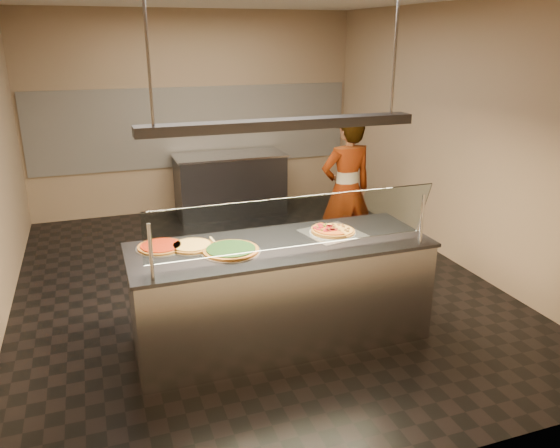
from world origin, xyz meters
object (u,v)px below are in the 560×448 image
object	(u,v)px
pizza_spinach	(231,250)
pizza_tomato	(161,246)
pizza_cheese	(192,246)
prep_table	(230,184)
sneeze_guard	(295,223)
worker	(346,190)
half_pizza_pepperoni	(323,231)
perforated_tray	(332,232)
half_pizza_sausage	(342,229)
serving_counter	(281,292)
pizza_spatula	(218,241)
heat_lamp_housing	(281,124)

from	to	relation	value
pizza_spinach	pizza_tomato	distance (m)	0.60
pizza_cheese	prep_table	bearing A→B (deg)	70.96
sneeze_guard	worker	bearing A→B (deg)	53.60
pizza_spinach	worker	world-z (taller)	worker
half_pizza_pepperoni	pizza_tomato	world-z (taller)	half_pizza_pepperoni
sneeze_guard	perforated_tray	size ratio (longest dim) A/B	4.18
sneeze_guard	pizza_tomato	world-z (taller)	sneeze_guard
pizza_tomato	prep_table	size ratio (longest dim) A/B	0.25
pizza_spinach	sneeze_guard	bearing A→B (deg)	-33.35
half_pizza_sausage	pizza_spinach	world-z (taller)	half_pizza_sausage
sneeze_guard	half_pizza_sausage	bearing A→B (deg)	34.63
sneeze_guard	pizza_spinach	world-z (taller)	sneeze_guard
serving_counter	pizza_spinach	size ratio (longest dim) A/B	5.23
serving_counter	pizza_cheese	world-z (taller)	pizza_cheese
perforated_tray	pizza_spinach	bearing A→B (deg)	-172.24
pizza_spatula	heat_lamp_housing	bearing A→B (deg)	-16.99
pizza_spinach	prep_table	size ratio (longest dim) A/B	0.30
half_pizza_sausage	prep_table	distance (m)	3.73
sneeze_guard	heat_lamp_housing	world-z (taller)	heat_lamp_housing
serving_counter	heat_lamp_housing	distance (m)	1.48
worker	perforated_tray	bearing A→B (deg)	55.96
heat_lamp_housing	pizza_cheese	bearing A→B (deg)	167.58
pizza_tomato	heat_lamp_housing	bearing A→B (deg)	-13.48
pizza_tomato	worker	distance (m)	2.64
perforated_tray	pizza_spatula	distance (m)	1.04
sneeze_guard	pizza_tomato	xyz separation A→B (m)	(-0.99, 0.58, -0.28)
serving_counter	perforated_tray	bearing A→B (deg)	9.54
serving_counter	perforated_tray	size ratio (longest dim) A/B	4.60
half_pizza_pepperoni	pizza_spatula	world-z (taller)	half_pizza_pepperoni
serving_counter	half_pizza_pepperoni	world-z (taller)	half_pizza_pepperoni
worker	heat_lamp_housing	xyz separation A→B (m)	(-1.34, -1.48, 1.06)
heat_lamp_housing	half_pizza_pepperoni	bearing A→B (deg)	11.65
half_pizza_sausage	prep_table	size ratio (longest dim) A/B	0.26
pizza_tomato	pizza_spatula	world-z (taller)	pizza_spatula
pizza_spinach	pizza_tomato	bearing A→B (deg)	152.17
pizza_spinach	worker	bearing A→B (deg)	40.32
half_pizza_pepperoni	pizza_tomato	distance (m)	1.43
pizza_tomato	heat_lamp_housing	world-z (taller)	heat_lamp_housing
half_pizza_pepperoni	worker	bearing A→B (deg)	56.80
serving_counter	sneeze_guard	size ratio (longest dim) A/B	1.10
half_pizza_sausage	heat_lamp_housing	distance (m)	1.18
perforated_tray	worker	world-z (taller)	worker
sneeze_guard	half_pizza_pepperoni	size ratio (longest dim) A/B	5.53
half_pizza_sausage	heat_lamp_housing	world-z (taller)	heat_lamp_housing
worker	sneeze_guard	bearing A→B (deg)	49.95
pizza_spatula	half_pizza_sausage	bearing A→B (deg)	-3.38
pizza_cheese	prep_table	size ratio (longest dim) A/B	0.24
heat_lamp_housing	pizza_spatula	bearing A→B (deg)	163.01
perforated_tray	pizza_tomato	distance (m)	1.52
pizza_cheese	prep_table	distance (m)	3.86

